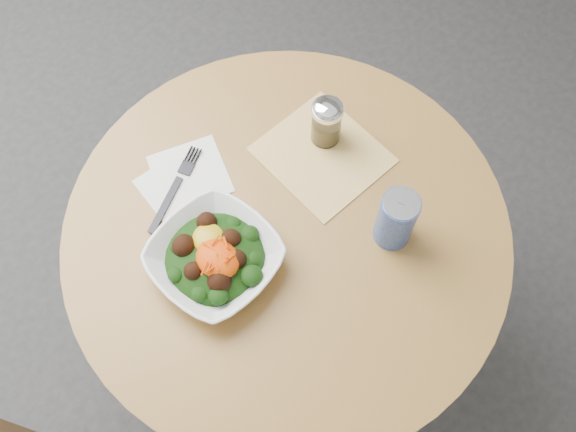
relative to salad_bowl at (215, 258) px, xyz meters
The scene contains 8 objects.
ground 0.80m from the salad_bowl, 67.95° to the left, with size 6.00×6.00×0.00m, color #2A2A2D.
table 0.28m from the salad_bowl, 67.95° to the left, with size 0.90×0.90×0.75m.
cloth_napkin 0.33m from the salad_bowl, 88.15° to the left, with size 0.24×0.22×0.00m, color orange.
paper_napkins 0.20m from the salad_bowl, 150.35° to the left, with size 0.20×0.22×0.00m.
salad_bowl is the anchor object (origin of this frame).
fork 0.19m from the salad_bowl, 157.11° to the left, with size 0.08×0.21×0.00m.
spice_shaker 0.37m from the salad_bowl, 91.89° to the left, with size 0.07×0.07×0.12m.
beverage_can 0.35m from the salad_bowl, 49.37° to the left, with size 0.07×0.07×0.14m.
Camera 1 is at (0.33, -0.41, 1.92)m, focal length 40.00 mm.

